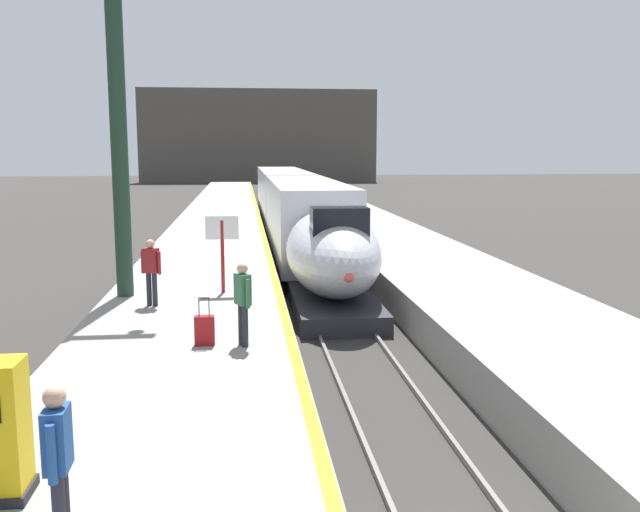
{
  "coord_description": "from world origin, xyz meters",
  "views": [
    {
      "loc": [
        -2.73,
        -5.57,
        4.96
      ],
      "look_at": [
        -0.43,
        14.9,
        1.8
      ],
      "focal_mm": 39.04,
      "sensor_mm": 36.0,
      "label": 1
    }
  ],
  "objects_px": {
    "passenger_near_edge": "(243,298)",
    "rolling_suitcase": "(205,330)",
    "departure_info_board": "(222,238)",
    "station_column_mid": "(117,91)",
    "passenger_mid_platform": "(58,456)",
    "passenger_far_waiting": "(151,267)",
    "highspeed_train_main": "(295,208)"
  },
  "relations": [
    {
      "from": "passenger_near_edge",
      "to": "rolling_suitcase",
      "type": "height_order",
      "value": "passenger_near_edge"
    },
    {
      "from": "rolling_suitcase",
      "to": "departure_info_board",
      "type": "height_order",
      "value": "departure_info_board"
    },
    {
      "from": "station_column_mid",
      "to": "passenger_near_edge",
      "type": "distance_m",
      "value": 7.53
    },
    {
      "from": "passenger_mid_platform",
      "to": "passenger_far_waiting",
      "type": "xyz_separation_m",
      "value": [
        -0.49,
        10.98,
        0.0
      ]
    },
    {
      "from": "passenger_far_waiting",
      "to": "departure_info_board",
      "type": "relative_size",
      "value": 0.8
    },
    {
      "from": "highspeed_train_main",
      "to": "station_column_mid",
      "type": "relative_size",
      "value": 4.27
    },
    {
      "from": "highspeed_train_main",
      "to": "station_column_mid",
      "type": "height_order",
      "value": "station_column_mid"
    },
    {
      "from": "passenger_near_edge",
      "to": "passenger_far_waiting",
      "type": "relative_size",
      "value": 1.0
    },
    {
      "from": "passenger_far_waiting",
      "to": "rolling_suitcase",
      "type": "relative_size",
      "value": 1.72
    },
    {
      "from": "passenger_mid_platform",
      "to": "passenger_near_edge",
      "type": "bearing_deg",
      "value": 75.82
    },
    {
      "from": "highspeed_train_main",
      "to": "departure_info_board",
      "type": "height_order",
      "value": "highspeed_train_main"
    },
    {
      "from": "highspeed_train_main",
      "to": "passenger_far_waiting",
      "type": "bearing_deg",
      "value": -105.15
    },
    {
      "from": "rolling_suitcase",
      "to": "departure_info_board",
      "type": "distance_m",
      "value": 5.38
    },
    {
      "from": "passenger_mid_platform",
      "to": "rolling_suitcase",
      "type": "bearing_deg",
      "value": 82.01
    },
    {
      "from": "highspeed_train_main",
      "to": "departure_info_board",
      "type": "distance_m",
      "value": 17.41
    },
    {
      "from": "highspeed_train_main",
      "to": "passenger_far_waiting",
      "type": "distance_m",
      "value": 19.23
    },
    {
      "from": "departure_info_board",
      "to": "highspeed_train_main",
      "type": "bearing_deg",
      "value": 79.12
    },
    {
      "from": "station_column_mid",
      "to": "departure_info_board",
      "type": "height_order",
      "value": "station_column_mid"
    },
    {
      "from": "station_column_mid",
      "to": "passenger_near_edge",
      "type": "height_order",
      "value": "station_column_mid"
    },
    {
      "from": "passenger_mid_platform",
      "to": "passenger_far_waiting",
      "type": "distance_m",
      "value": 10.99
    },
    {
      "from": "station_column_mid",
      "to": "rolling_suitcase",
      "type": "relative_size",
      "value": 9.12
    },
    {
      "from": "rolling_suitcase",
      "to": "passenger_mid_platform",
      "type": "bearing_deg",
      "value": -97.99
    },
    {
      "from": "highspeed_train_main",
      "to": "rolling_suitcase",
      "type": "height_order",
      "value": "highspeed_train_main"
    },
    {
      "from": "highspeed_train_main",
      "to": "passenger_near_edge",
      "type": "distance_m",
      "value": 22.63
    },
    {
      "from": "passenger_near_edge",
      "to": "passenger_mid_platform",
      "type": "height_order",
      "value": "same"
    },
    {
      "from": "station_column_mid",
      "to": "highspeed_train_main",
      "type": "bearing_deg",
      "value": 71.1
    },
    {
      "from": "station_column_mid",
      "to": "passenger_mid_platform",
      "type": "relative_size",
      "value": 5.3
    },
    {
      "from": "station_column_mid",
      "to": "passenger_near_edge",
      "type": "xyz_separation_m",
      "value": [
        3.15,
        -5.23,
        -4.42
      ]
    },
    {
      "from": "passenger_mid_platform",
      "to": "departure_info_board",
      "type": "height_order",
      "value": "departure_info_board"
    },
    {
      "from": "passenger_far_waiting",
      "to": "departure_info_board",
      "type": "xyz_separation_m",
      "value": [
        1.74,
        1.47,
        0.52
      ]
    },
    {
      "from": "highspeed_train_main",
      "to": "departure_info_board",
      "type": "relative_size",
      "value": 18.06
    },
    {
      "from": "passenger_mid_platform",
      "to": "passenger_far_waiting",
      "type": "height_order",
      "value": "same"
    }
  ]
}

